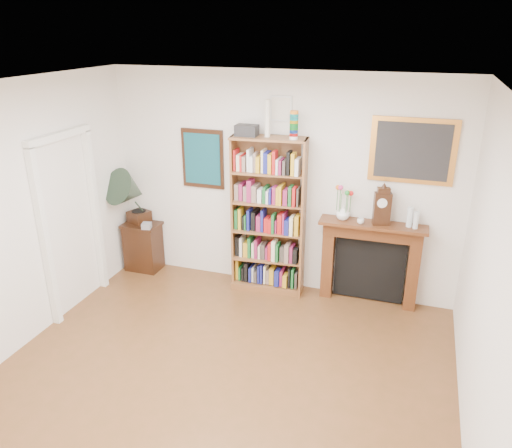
{
  "coord_description": "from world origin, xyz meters",
  "views": [
    {
      "loc": [
        1.62,
        -3.33,
        3.27
      ],
      "look_at": [
        -0.02,
        1.6,
        1.2
      ],
      "focal_mm": 35.0,
      "sensor_mm": 36.0,
      "label": 1
    }
  ],
  "objects_px": {
    "bookshelf": "(268,208)",
    "bottle_left": "(410,217)",
    "side_cabinet": "(143,246)",
    "teacup": "(361,221)",
    "gramophone": "(131,193)",
    "fireplace": "(370,255)",
    "bottle_right": "(416,220)",
    "flower_vase": "(343,213)",
    "cd_stack": "(147,226)",
    "mantel_clock": "(382,207)"
  },
  "relations": [
    {
      "from": "bookshelf",
      "to": "bottle_left",
      "type": "bearing_deg",
      "value": -3.58
    },
    {
      "from": "side_cabinet",
      "to": "teacup",
      "type": "distance_m",
      "value": 3.1
    },
    {
      "from": "bookshelf",
      "to": "gramophone",
      "type": "bearing_deg",
      "value": 177.24
    },
    {
      "from": "fireplace",
      "to": "teacup",
      "type": "bearing_deg",
      "value": -141.48
    },
    {
      "from": "bookshelf",
      "to": "bottle_right",
      "type": "distance_m",
      "value": 1.78
    },
    {
      "from": "gramophone",
      "to": "bottle_right",
      "type": "distance_m",
      "value": 3.69
    },
    {
      "from": "bottle_right",
      "to": "gramophone",
      "type": "bearing_deg",
      "value": -177.98
    },
    {
      "from": "gramophone",
      "to": "bottle_left",
      "type": "height_order",
      "value": "gramophone"
    },
    {
      "from": "flower_vase",
      "to": "bottle_left",
      "type": "bearing_deg",
      "value": 0.98
    },
    {
      "from": "side_cabinet",
      "to": "flower_vase",
      "type": "distance_m",
      "value": 2.9
    },
    {
      "from": "side_cabinet",
      "to": "bottle_left",
      "type": "bearing_deg",
      "value": 0.92
    },
    {
      "from": "cd_stack",
      "to": "bottle_right",
      "type": "relative_size",
      "value": 0.6
    },
    {
      "from": "cd_stack",
      "to": "bottle_right",
      "type": "xyz_separation_m",
      "value": [
        3.47,
        0.18,
        0.44
      ]
    },
    {
      "from": "bottle_left",
      "to": "mantel_clock",
      "type": "bearing_deg",
      "value": -174.4
    },
    {
      "from": "side_cabinet",
      "to": "fireplace",
      "type": "xyz_separation_m",
      "value": [
        3.15,
        0.11,
        0.28
      ]
    },
    {
      "from": "bookshelf",
      "to": "fireplace",
      "type": "relative_size",
      "value": 1.83
    },
    {
      "from": "side_cabinet",
      "to": "bottle_left",
      "type": "height_order",
      "value": "bottle_left"
    },
    {
      "from": "side_cabinet",
      "to": "bottle_left",
      "type": "distance_m",
      "value": 3.66
    },
    {
      "from": "bookshelf",
      "to": "side_cabinet",
      "type": "xyz_separation_m",
      "value": [
        -1.85,
        -0.02,
        -0.79
      ]
    },
    {
      "from": "mantel_clock",
      "to": "flower_vase",
      "type": "distance_m",
      "value": 0.47
    },
    {
      "from": "bottle_left",
      "to": "bottle_right",
      "type": "height_order",
      "value": "bottle_left"
    },
    {
      "from": "gramophone",
      "to": "bottle_right",
      "type": "bearing_deg",
      "value": 21.6
    },
    {
      "from": "side_cabinet",
      "to": "teacup",
      "type": "relative_size",
      "value": 8.12
    },
    {
      "from": "bookshelf",
      "to": "gramophone",
      "type": "relative_size",
      "value": 2.79
    },
    {
      "from": "cd_stack",
      "to": "teacup",
      "type": "height_order",
      "value": "teacup"
    },
    {
      "from": "gramophone",
      "to": "bottle_left",
      "type": "relative_size",
      "value": 3.5
    },
    {
      "from": "cd_stack",
      "to": "mantel_clock",
      "type": "xyz_separation_m",
      "value": [
        3.07,
        0.17,
        0.56
      ]
    },
    {
      "from": "cd_stack",
      "to": "mantel_clock",
      "type": "bearing_deg",
      "value": 3.23
    },
    {
      "from": "cd_stack",
      "to": "side_cabinet",
      "type": "bearing_deg",
      "value": 142.0
    },
    {
      "from": "flower_vase",
      "to": "bottle_right",
      "type": "xyz_separation_m",
      "value": [
        0.85,
        -0.02,
        0.01
      ]
    },
    {
      "from": "side_cabinet",
      "to": "cd_stack",
      "type": "xyz_separation_m",
      "value": [
        0.16,
        -0.13,
        0.39
      ]
    },
    {
      "from": "cd_stack",
      "to": "bottle_right",
      "type": "distance_m",
      "value": 3.5
    },
    {
      "from": "fireplace",
      "to": "gramophone",
      "type": "distance_m",
      "value": 3.26
    },
    {
      "from": "teacup",
      "to": "bottle_right",
      "type": "relative_size",
      "value": 0.43
    },
    {
      "from": "mantel_clock",
      "to": "teacup",
      "type": "bearing_deg",
      "value": 179.51
    },
    {
      "from": "fireplace",
      "to": "gramophone",
      "type": "height_order",
      "value": "gramophone"
    },
    {
      "from": "bottle_left",
      "to": "bottle_right",
      "type": "distance_m",
      "value": 0.08
    },
    {
      "from": "gramophone",
      "to": "bottle_right",
      "type": "xyz_separation_m",
      "value": [
        3.69,
        0.13,
        0.01
      ]
    },
    {
      "from": "mantel_clock",
      "to": "bottle_right",
      "type": "bearing_deg",
      "value": -14.45
    },
    {
      "from": "bookshelf",
      "to": "fireplace",
      "type": "distance_m",
      "value": 1.4
    },
    {
      "from": "gramophone",
      "to": "mantel_clock",
      "type": "xyz_separation_m",
      "value": [
        3.3,
        0.13,
        0.13
      ]
    },
    {
      "from": "cd_stack",
      "to": "mantel_clock",
      "type": "distance_m",
      "value": 3.13
    },
    {
      "from": "cd_stack",
      "to": "flower_vase",
      "type": "height_order",
      "value": "flower_vase"
    },
    {
      "from": "mantel_clock",
      "to": "bookshelf",
      "type": "bearing_deg",
      "value": 166.53
    },
    {
      "from": "side_cabinet",
      "to": "mantel_clock",
      "type": "height_order",
      "value": "mantel_clock"
    },
    {
      "from": "fireplace",
      "to": "bottle_right",
      "type": "relative_size",
      "value": 6.41
    },
    {
      "from": "flower_vase",
      "to": "gramophone",
      "type": "bearing_deg",
      "value": -177.05
    },
    {
      "from": "mantel_clock",
      "to": "fireplace",
      "type": "bearing_deg",
      "value": 129.31
    },
    {
      "from": "bottle_left",
      "to": "gramophone",
      "type": "bearing_deg",
      "value": -177.47
    },
    {
      "from": "gramophone",
      "to": "mantel_clock",
      "type": "relative_size",
      "value": 1.86
    }
  ]
}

